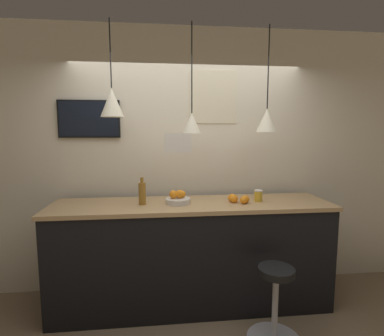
{
  "coord_description": "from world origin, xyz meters",
  "views": [
    {
      "loc": [
        -0.32,
        -2.29,
        1.79
      ],
      "look_at": [
        0.0,
        0.6,
        1.42
      ],
      "focal_mm": 28.0,
      "sensor_mm": 36.0,
      "label": 1
    }
  ],
  "objects_px": {
    "fruit_bowl": "(178,199)",
    "spread_jar": "(258,196)",
    "bar_stool": "(275,301)",
    "juice_bottle": "(142,193)",
    "mounted_tv": "(89,119)"
  },
  "relations": [
    {
      "from": "fruit_bowl",
      "to": "spread_jar",
      "type": "xyz_separation_m",
      "value": [
        0.82,
        -0.0,
        0.01
      ]
    },
    {
      "from": "fruit_bowl",
      "to": "juice_bottle",
      "type": "xyz_separation_m",
      "value": [
        -0.35,
        -0.0,
        0.07
      ]
    },
    {
      "from": "fruit_bowl",
      "to": "spread_jar",
      "type": "bearing_deg",
      "value": -0.25
    },
    {
      "from": "fruit_bowl",
      "to": "spread_jar",
      "type": "height_order",
      "value": "fruit_bowl"
    },
    {
      "from": "juice_bottle",
      "to": "fruit_bowl",
      "type": "bearing_deg",
      "value": 0.59
    },
    {
      "from": "bar_stool",
      "to": "fruit_bowl",
      "type": "bearing_deg",
      "value": 141.27
    },
    {
      "from": "juice_bottle",
      "to": "mounted_tv",
      "type": "distance_m",
      "value": 1.01
    },
    {
      "from": "bar_stool",
      "to": "mounted_tv",
      "type": "height_order",
      "value": "mounted_tv"
    },
    {
      "from": "bar_stool",
      "to": "spread_jar",
      "type": "distance_m",
      "value": 0.98
    },
    {
      "from": "bar_stool",
      "to": "spread_jar",
      "type": "bearing_deg",
      "value": 86.24
    },
    {
      "from": "bar_stool",
      "to": "fruit_bowl",
      "type": "height_order",
      "value": "fruit_bowl"
    },
    {
      "from": "juice_bottle",
      "to": "spread_jar",
      "type": "height_order",
      "value": "juice_bottle"
    },
    {
      "from": "bar_stool",
      "to": "juice_bottle",
      "type": "distance_m",
      "value": 1.52
    },
    {
      "from": "bar_stool",
      "to": "fruit_bowl",
      "type": "xyz_separation_m",
      "value": [
        -0.78,
        0.62,
        0.75
      ]
    },
    {
      "from": "spread_jar",
      "to": "juice_bottle",
      "type": "bearing_deg",
      "value": -180.0
    }
  ]
}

